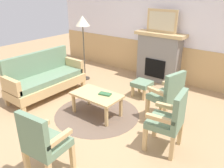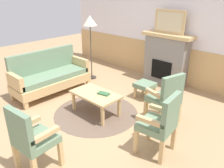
% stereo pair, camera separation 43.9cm
% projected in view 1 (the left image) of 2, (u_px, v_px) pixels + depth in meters
% --- Properties ---
extents(ground_plane, '(14.00, 14.00, 0.00)m').
position_uv_depth(ground_plane, '(101.00, 115.00, 4.53)').
color(ground_plane, tan).
extents(wall_back, '(7.20, 0.14, 2.70)m').
position_uv_depth(wall_back, '(165.00, 30.00, 5.90)').
color(wall_back, white).
rests_on(wall_back, ground_plane).
extents(fireplace, '(1.30, 0.44, 1.28)m').
position_uv_depth(fireplace, '(159.00, 57.00, 5.98)').
color(fireplace, gray).
rests_on(fireplace, ground_plane).
extents(framed_picture, '(0.80, 0.04, 0.56)m').
position_uv_depth(framed_picture, '(162.00, 21.00, 5.62)').
color(framed_picture, tan).
rests_on(framed_picture, fireplace).
extents(couch, '(0.70, 1.80, 0.98)m').
position_uv_depth(couch, '(45.00, 79.00, 5.23)').
color(couch, tan).
rests_on(couch, ground_plane).
extents(coffee_table, '(0.96, 0.56, 0.44)m').
position_uv_depth(coffee_table, '(97.00, 97.00, 4.42)').
color(coffee_table, tan).
rests_on(coffee_table, ground_plane).
extents(round_rug, '(1.67, 1.67, 0.01)m').
position_uv_depth(round_rug, '(97.00, 114.00, 4.57)').
color(round_rug, brown).
rests_on(round_rug, ground_plane).
extents(book_on_table, '(0.25, 0.17, 0.03)m').
position_uv_depth(book_on_table, '(105.00, 94.00, 4.36)').
color(book_on_table, '#33663D').
rests_on(book_on_table, coffee_table).
extents(footstool, '(0.40, 0.40, 0.36)m').
position_uv_depth(footstool, '(142.00, 85.00, 5.21)').
color(footstool, tan).
rests_on(footstool, ground_plane).
extents(armchair_near_fireplace, '(0.58, 0.58, 0.98)m').
position_uv_depth(armchair_near_fireplace, '(168.00, 94.00, 4.16)').
color(armchair_near_fireplace, tan).
rests_on(armchair_near_fireplace, ground_plane).
extents(armchair_by_window_left, '(0.54, 0.54, 0.98)m').
position_uv_depth(armchair_by_window_left, '(170.00, 119.00, 3.39)').
color(armchair_by_window_left, tan).
rests_on(armchair_by_window_left, ground_plane).
extents(armchair_front_left, '(0.52, 0.52, 0.98)m').
position_uv_depth(armchair_front_left, '(43.00, 142.00, 2.88)').
color(armchair_front_left, tan).
rests_on(armchair_front_left, ground_plane).
extents(floor_lamp_by_couch, '(0.36, 0.36, 1.68)m').
position_uv_depth(floor_lamp_by_couch, '(83.00, 25.00, 5.74)').
color(floor_lamp_by_couch, '#332D28').
rests_on(floor_lamp_by_couch, ground_plane).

